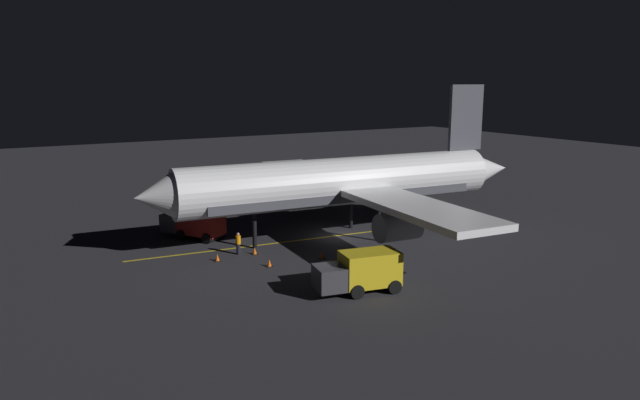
# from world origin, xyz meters

# --- Properties ---
(ground_plane) EXTENTS (180.00, 180.00, 0.20)m
(ground_plane) POSITION_xyz_m (0.00, 0.00, -0.10)
(ground_plane) COLOR #28282D
(apron_guide_stripe) EXTENTS (3.19, 27.59, 0.01)m
(apron_guide_stripe) POSITION_xyz_m (0.95, 4.00, 0.00)
(apron_guide_stripe) COLOR gold
(apron_guide_stripe) RESTS_ON ground_plane
(airliner) EXTENTS (33.91, 35.53, 12.96)m
(airliner) POSITION_xyz_m (-0.05, -0.60, 4.72)
(airliner) COLOR white
(airliner) RESTS_ON ground_plane
(baggage_truck) EXTENTS (5.82, 4.81, 2.59)m
(baggage_truck) POSITION_xyz_m (6.05, 10.84, 1.30)
(baggage_truck) COLOR maroon
(baggage_truck) RESTS_ON ground_plane
(catering_truck) EXTENTS (3.14, 5.79, 2.63)m
(catering_truck) POSITION_xyz_m (-11.94, 6.01, 1.31)
(catering_truck) COLOR gold
(catering_truck) RESTS_ON ground_plane
(ground_crew_worker) EXTENTS (0.40, 0.40, 1.74)m
(ground_crew_worker) POSITION_xyz_m (-0.24, 9.56, 0.89)
(ground_crew_worker) COLOR black
(ground_crew_worker) RESTS_ON ground_plane
(traffic_cone_near_left) EXTENTS (0.50, 0.50, 0.55)m
(traffic_cone_near_left) POSITION_xyz_m (-4.22, 8.83, 0.25)
(traffic_cone_near_left) COLOR #EA590F
(traffic_cone_near_left) RESTS_ON ground_plane
(traffic_cone_near_right) EXTENTS (0.50, 0.50, 0.55)m
(traffic_cone_near_right) POSITION_xyz_m (-1.01, 11.60, 0.25)
(traffic_cone_near_right) COLOR #EA590F
(traffic_cone_near_right) RESTS_ON ground_plane
(traffic_cone_under_wing) EXTENTS (0.50, 0.50, 0.55)m
(traffic_cone_under_wing) POSITION_xyz_m (-4.49, 4.54, 0.25)
(traffic_cone_under_wing) COLOR #EA590F
(traffic_cone_under_wing) RESTS_ON ground_plane
(traffic_cone_far) EXTENTS (0.50, 0.50, 0.55)m
(traffic_cone_far) POSITION_xyz_m (-0.86, 8.46, 0.25)
(traffic_cone_far) COLOR #EA590F
(traffic_cone_far) RESTS_ON ground_plane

